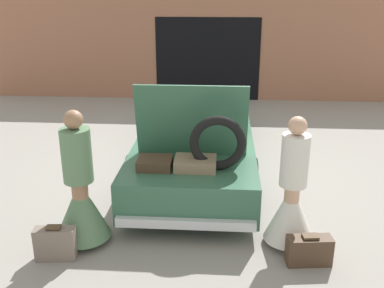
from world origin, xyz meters
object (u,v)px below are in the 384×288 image
(suitcase_beside_left_person, at_px, (55,244))
(suitcase_beside_right_person, at_px, (309,250))
(person_left, at_px, (81,198))
(person_right, at_px, (291,201))
(car, at_px, (198,135))

(suitcase_beside_left_person, relative_size, suitcase_beside_right_person, 0.90)
(person_left, bearing_deg, person_right, 103.09)
(person_left, height_order, suitcase_beside_right_person, person_left)
(suitcase_beside_left_person, bearing_deg, suitcase_beside_right_person, 2.11)
(car, bearing_deg, suitcase_beside_left_person, -116.33)
(car, xyz_separation_m, person_left, (-1.28, -2.61, 0.06))
(car, height_order, person_left, car)
(car, distance_m, person_right, 2.80)
(car, relative_size, person_right, 3.14)
(car, xyz_separation_m, suitcase_beside_right_person, (1.45, -2.90, -0.37))
(car, relative_size, suitcase_beside_left_person, 10.75)
(car, distance_m, person_left, 2.91)
(person_right, bearing_deg, suitcase_beside_left_person, 107.29)
(car, relative_size, suitcase_beside_right_person, 9.72)
(suitcase_beside_right_person, bearing_deg, suitcase_beside_left_person, -177.89)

